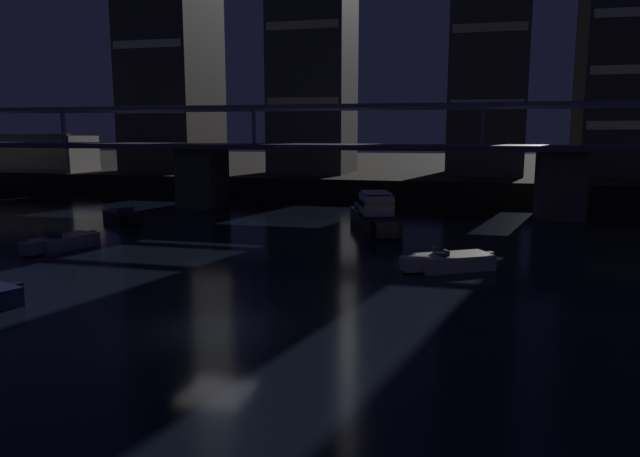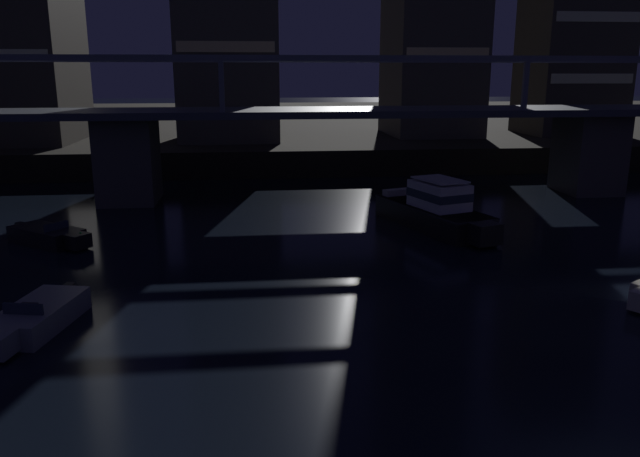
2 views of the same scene
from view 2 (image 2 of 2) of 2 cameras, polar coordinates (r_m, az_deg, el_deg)
name	(u,v)px [view 2 (image 2 of 2)]	position (r m, az deg, el deg)	size (l,w,h in m)	color
far_riverbank	(306,124)	(90.48, -1.26, 9.54)	(240.00, 80.00, 2.20)	black
river_bridge	(368,133)	(42.76, 4.40, 8.67)	(101.62, 6.40, 9.38)	#4C4944
cabin_cruiser_near_left	(435,209)	(34.84, 10.52, 1.73)	(5.09, 9.32, 2.79)	black
speedboat_near_center	(49,236)	(34.10, -23.52, -0.60)	(4.66, 4.04, 1.16)	black
speedboat_mid_right	(36,318)	(23.11, -24.58, -7.44)	(2.58, 5.22, 1.16)	gray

